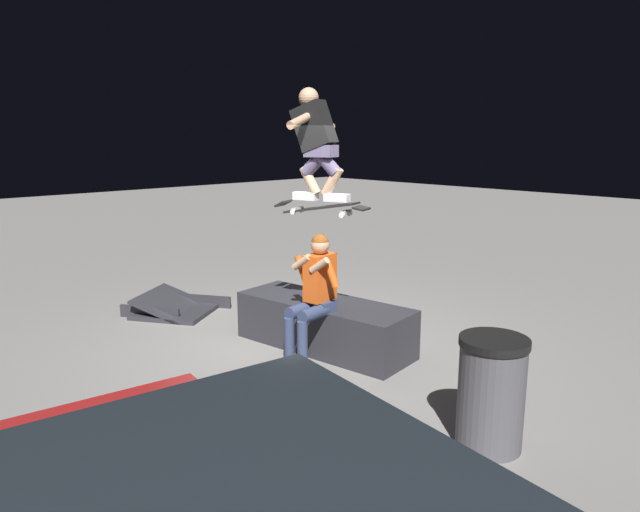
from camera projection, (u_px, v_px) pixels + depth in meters
ground_plane at (301, 346)px, 6.65m from camera, size 40.00×40.00×0.00m
ledge_box_main at (324, 324)px, 6.56m from camera, size 2.17×1.00×0.56m
person_sitting_on_ledge at (313, 292)px, 6.02m from camera, size 0.60×0.77×1.39m
skateboard at (321, 208)px, 5.84m from camera, size 1.03×0.51×0.15m
skater_airborne at (316, 139)px, 5.72m from camera, size 0.63×0.87×1.12m
kicker_ramp at (177, 308)px, 7.91m from camera, size 1.33×1.34×0.36m
trash_bin at (491, 393)px, 4.42m from camera, size 0.53×0.53×0.90m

